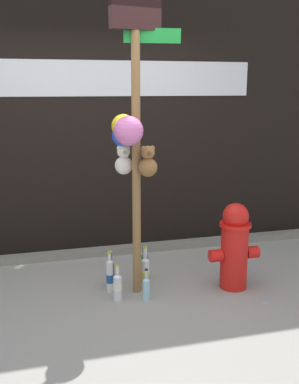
% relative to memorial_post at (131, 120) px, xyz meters
% --- Properties ---
extents(ground_plane, '(14.00, 14.00, 0.00)m').
position_rel_memorial_post_xyz_m(ground_plane, '(-0.16, -0.26, -1.59)').
color(ground_plane, gray).
extents(building_wall, '(10.00, 0.21, 3.94)m').
position_rel_memorial_post_xyz_m(building_wall, '(-0.16, 1.45, 0.38)').
color(building_wall, black).
rests_on(building_wall, ground_plane).
extents(curb_strip, '(8.00, 0.12, 0.08)m').
position_rel_memorial_post_xyz_m(curb_strip, '(-0.16, 1.05, -1.55)').
color(curb_strip, slate).
rests_on(curb_strip, ground_plane).
extents(memorial_post, '(0.62, 0.55, 2.68)m').
position_rel_memorial_post_xyz_m(memorial_post, '(0.00, 0.00, 0.00)').
color(memorial_post, olive).
rests_on(memorial_post, ground_plane).
extents(fire_hydrant, '(0.49, 0.29, 0.82)m').
position_rel_memorial_post_xyz_m(fire_hydrant, '(0.95, -0.12, -1.18)').
color(fire_hydrant, red).
rests_on(fire_hydrant, ground_plane).
extents(bottle_0, '(0.07, 0.07, 0.35)m').
position_rel_memorial_post_xyz_m(bottle_0, '(-0.17, 0.22, -1.45)').
color(bottle_0, brown).
rests_on(bottle_0, ground_plane).
extents(bottle_1, '(0.08, 0.08, 0.41)m').
position_rel_memorial_post_xyz_m(bottle_1, '(0.14, 0.09, -1.43)').
color(bottle_1, silver).
rests_on(bottle_1, ground_plane).
extents(bottle_2, '(0.07, 0.07, 0.38)m').
position_rel_memorial_post_xyz_m(bottle_2, '(-0.20, 0.09, -1.43)').
color(bottle_2, silver).
rests_on(bottle_2, ground_plane).
extents(bottle_3, '(0.08, 0.08, 0.33)m').
position_rel_memorial_post_xyz_m(bottle_3, '(-0.16, -0.11, -1.46)').
color(bottle_3, silver).
rests_on(bottle_3, ground_plane).
extents(bottle_4, '(0.06, 0.06, 0.29)m').
position_rel_memorial_post_xyz_m(bottle_4, '(0.08, -0.17, -1.48)').
color(bottle_4, '#93CCE0').
rests_on(bottle_4, ground_plane).
extents(bottle_5, '(0.08, 0.08, 0.34)m').
position_rel_memorial_post_xyz_m(bottle_5, '(0.18, 0.28, -1.46)').
color(bottle_5, '#337038').
rests_on(bottle_5, ground_plane).
extents(litter_0, '(0.17, 0.17, 0.01)m').
position_rel_memorial_post_xyz_m(litter_0, '(1.38, 0.84, -1.59)').
color(litter_0, '#8C99B2').
rests_on(litter_0, ground_plane).
extents(litter_1, '(0.07, 0.06, 0.01)m').
position_rel_memorial_post_xyz_m(litter_1, '(1.08, -0.51, -1.59)').
color(litter_1, '#8C99B2').
rests_on(litter_1, ground_plane).
extents(litter_2, '(0.12, 0.12, 0.01)m').
position_rel_memorial_post_xyz_m(litter_2, '(-1.02, 0.93, -1.59)').
color(litter_2, silver).
rests_on(litter_2, ground_plane).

